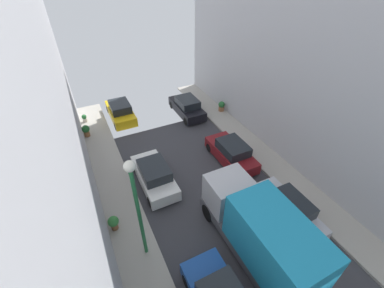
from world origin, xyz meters
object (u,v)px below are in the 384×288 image
parked_car_left_3 (121,112)px  delivery_truck (261,232)px  potted_plant_3 (221,106)px  parked_car_left_2 (154,175)px  potted_plant_0 (86,130)px  lamp_post (136,199)px  parked_car_right_3 (231,153)px  potted_plant_2 (84,118)px  potted_plant_1 (113,222)px  parked_car_right_2 (287,210)px  parked_car_right_4 (187,107)px

parked_car_left_3 → delivery_truck: 15.33m
parked_car_left_3 → potted_plant_3: size_ratio=4.75×
parked_car_left_2 → potted_plant_0: bearing=113.5°
delivery_truck → lamp_post: (-4.60, 2.35, 2.07)m
parked_car_right_3 → potted_plant_0: parked_car_right_3 is taller
delivery_truck → potted_plant_3: delivery_truck is taller
parked_car_left_3 → potted_plant_2: parked_car_left_3 is taller
delivery_truck → potted_plant_3: (5.61, 12.28, -1.18)m
potted_plant_1 → lamp_post: bearing=-61.2°
parked_car_right_3 → lamp_post: 8.85m
potted_plant_0 → parked_car_left_3: bearing=27.4°
parked_car_left_3 → parked_car_right_3: 10.33m
potted_plant_3 → lamp_post: (-10.21, -9.93, 3.25)m
parked_car_left_3 → parked_car_right_2: size_ratio=1.00×
parked_car_right_2 → parked_car_right_4: (0.00, 12.34, 0.00)m
parked_car_left_3 → potted_plant_3: parked_car_left_3 is taller
lamp_post → delivery_truck: bearing=-27.0°
parked_car_right_2 → delivery_truck: delivery_truck is taller
parked_car_left_2 → parked_car_left_3: size_ratio=1.00×
parked_car_right_2 → parked_car_right_3: size_ratio=1.00×
parked_car_right_4 → lamp_post: (-7.30, -10.95, 3.14)m
potted_plant_2 → parked_car_right_2: bearing=-60.6°
parked_car_left_2 → lamp_post: (-1.90, -4.13, 3.14)m
parked_car_left_3 → lamp_post: bearing=-98.5°
parked_car_right_3 → parked_car_right_4: 7.05m
parked_car_left_2 → potted_plant_0: 7.63m
potted_plant_3 → parked_car_right_4: bearing=160.8°
parked_car_left_2 → potted_plant_3: bearing=34.9°
delivery_truck → potted_plant_0: bearing=113.1°
delivery_truck → lamp_post: size_ratio=1.17×
parked_car_right_2 → lamp_post: bearing=169.2°
parked_car_left_2 → potted_plant_2: 9.65m
parked_car_right_3 → potted_plant_0: 11.11m
delivery_truck → potted_plant_1: 7.18m
parked_car_left_2 → parked_car_right_2: size_ratio=1.00×
parked_car_left_2 → parked_car_right_3: size_ratio=1.00×
potted_plant_1 → potted_plant_3: size_ratio=0.95×
parked_car_left_3 → potted_plant_0: 3.42m
parked_car_right_3 → potted_plant_0: (-8.44, 7.23, -0.05)m
potted_plant_1 → lamp_post: size_ratio=0.15×
parked_car_right_2 → parked_car_right_4: size_ratio=1.00×
potted_plant_1 → potted_plant_3: 13.82m
potted_plant_1 → parked_car_left_2: bearing=36.7°
parked_car_right_3 → delivery_truck: delivery_truck is taller
delivery_truck → potted_plant_0: size_ratio=7.08×
parked_car_right_4 → delivery_truck: 13.60m
parked_car_right_4 → potted_plant_2: parked_car_right_4 is taller
parked_car_left_3 → potted_plant_0: parked_car_left_3 is taller
parked_car_left_3 → delivery_truck: bearing=-79.8°
potted_plant_1 → potted_plant_3: bearing=35.4°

